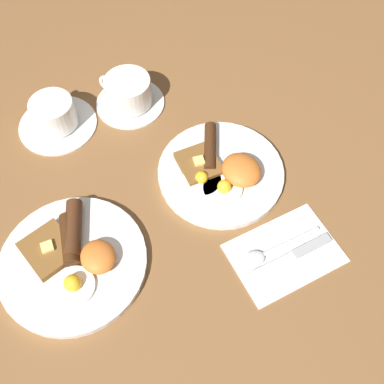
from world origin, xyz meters
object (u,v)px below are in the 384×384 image
(teacup_far, at_px, (55,116))
(knife, at_px, (294,255))
(breakfast_plate_far, at_px, (73,259))
(teacup_near, at_px, (128,93))
(spoon, at_px, (262,256))
(breakfast_plate_near, at_px, (221,171))

(teacup_far, xyz_separation_m, knife, (-0.50, -0.23, -0.02))
(breakfast_plate_far, distance_m, knife, 0.39)
(breakfast_plate_far, height_order, knife, breakfast_plate_far)
(teacup_near, xyz_separation_m, spoon, (-0.45, -0.02, -0.02))
(teacup_near, relative_size, knife, 0.87)
(teacup_near, xyz_separation_m, teacup_far, (0.03, 0.16, -0.00))
(breakfast_plate_near, height_order, teacup_near, teacup_near)
(spoon, bearing_deg, breakfast_plate_near, -96.08)
(breakfast_plate_far, xyz_separation_m, teacup_near, (0.28, -0.26, 0.02))
(teacup_near, distance_m, knife, 0.48)
(teacup_far, distance_m, knife, 0.55)
(teacup_near, bearing_deg, breakfast_plate_far, 136.76)
(teacup_far, distance_m, spoon, 0.51)
(breakfast_plate_near, height_order, knife, breakfast_plate_near)
(breakfast_plate_far, bearing_deg, breakfast_plate_near, -87.76)
(teacup_far, relative_size, knife, 0.96)
(teacup_far, height_order, spoon, teacup_far)
(breakfast_plate_far, relative_size, teacup_near, 1.73)
(spoon, bearing_deg, breakfast_plate_far, -24.97)
(spoon, bearing_deg, teacup_far, -63.19)
(teacup_far, relative_size, spoon, 1.01)
(breakfast_plate_far, xyz_separation_m, spoon, (-0.17, -0.28, -0.00))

